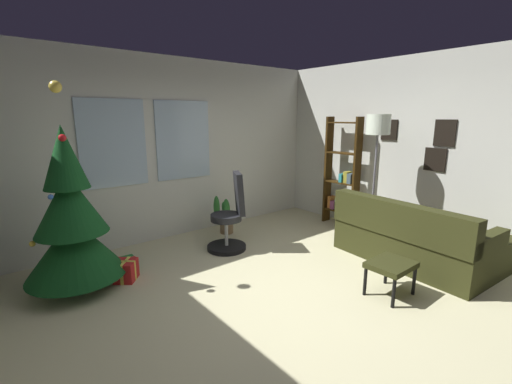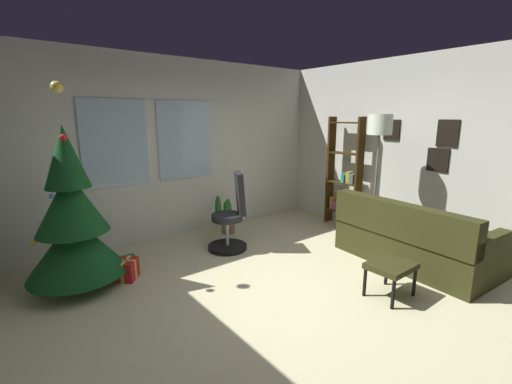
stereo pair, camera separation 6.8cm
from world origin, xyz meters
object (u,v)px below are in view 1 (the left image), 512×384
object	(u,v)px
holiday_tree	(72,224)
gift_box_green	(121,266)
potted_plant	(225,217)
floor_lamp	(377,136)
office_chair	(231,220)
footstool	(391,267)
couch	(425,241)
gift_box_red	(126,271)
bookshelf	(342,179)

from	to	relation	value
holiday_tree	gift_box_green	world-z (taller)	holiday_tree
potted_plant	gift_box_green	bearing A→B (deg)	-168.10
floor_lamp	potted_plant	bearing A→B (deg)	127.94
gift_box_green	floor_lamp	world-z (taller)	floor_lamp
office_chair	holiday_tree	bearing A→B (deg)	176.49
footstool	gift_box_green	xyz separation A→B (m)	(-2.04, 2.40, -0.25)
couch	gift_box_red	distance (m)	3.77
bookshelf	potted_plant	distance (m)	2.12
gift_box_green	office_chair	bearing A→B (deg)	-9.80
holiday_tree	gift_box_red	world-z (taller)	holiday_tree
office_chair	potted_plant	xyz separation A→B (m)	(0.32, 0.63, -0.17)
office_chair	footstool	bearing A→B (deg)	-75.17
floor_lamp	potted_plant	world-z (taller)	floor_lamp
footstool	bookshelf	world-z (taller)	bookshelf
couch	bookshelf	xyz separation A→B (m)	(0.46, 1.70, 0.52)
gift_box_red	floor_lamp	size ratio (longest dim) A/B	0.18
gift_box_red	bookshelf	distance (m)	3.75
bookshelf	gift_box_green	bearing A→B (deg)	171.64
couch	gift_box_red	world-z (taller)	couch
couch	office_chair	bearing A→B (deg)	130.62
footstool	office_chair	bearing A→B (deg)	104.83
bookshelf	gift_box_red	bearing A→B (deg)	175.95
couch	holiday_tree	size ratio (longest dim) A/B	0.90
gift_box_green	potted_plant	world-z (taller)	potted_plant
floor_lamp	potted_plant	size ratio (longest dim) A/B	2.83
couch	potted_plant	xyz separation A→B (m)	(-1.37, 2.61, -0.02)
floor_lamp	footstool	bearing A→B (deg)	-139.61
couch	office_chair	world-z (taller)	office_chair
potted_plant	gift_box_red	bearing A→B (deg)	-160.40
couch	footstool	world-z (taller)	couch
footstool	office_chair	distance (m)	2.22
gift_box_green	bookshelf	distance (m)	3.75
couch	potted_plant	world-z (taller)	couch
gift_box_green	potted_plant	size ratio (longest dim) A/B	0.53
couch	gift_box_green	bearing A→B (deg)	144.85
gift_box_green	bookshelf	xyz separation A→B (m)	(3.64, -0.53, 0.75)
couch	bookshelf	world-z (taller)	bookshelf
couch	floor_lamp	distance (m)	1.55
office_chair	gift_box_green	bearing A→B (deg)	170.20
couch	footstool	distance (m)	1.14
footstool	gift_box_green	bearing A→B (deg)	130.41
office_chair	potted_plant	world-z (taller)	office_chair
gift_box_red	potted_plant	xyz separation A→B (m)	(1.84, 0.65, 0.16)
bookshelf	footstool	bearing A→B (deg)	-130.51
couch	floor_lamp	size ratio (longest dim) A/B	1.04
holiday_tree	bookshelf	size ratio (longest dim) A/B	1.19
gift_box_green	bookshelf	world-z (taller)	bookshelf
bookshelf	potted_plant	bearing A→B (deg)	153.57
gift_box_red	gift_box_green	bearing A→B (deg)	82.74
footstool	floor_lamp	world-z (taller)	floor_lamp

